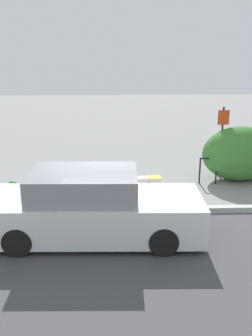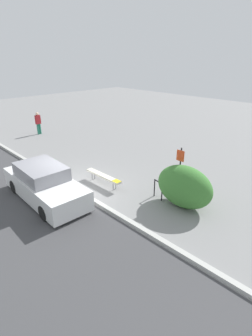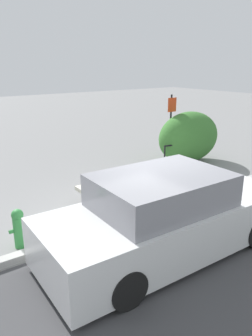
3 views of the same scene
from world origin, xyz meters
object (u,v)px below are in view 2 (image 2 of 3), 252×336
bench (103,176)px  pedestrian (38,123)px  sign_post (180,169)px  parked_car_near (44,184)px  fire_hydrant (55,165)px  bike_rack (158,188)px

bench → pedestrian: size_ratio=1.30×
sign_post → bench: bearing=-155.5°
bench → parked_car_near: parked_car_near is taller
parked_car_near → bench: bearing=76.1°
bench → sign_post: 3.69m
fire_hydrant → pedestrian: (-7.47, 2.95, 0.51)m
bench → sign_post: (3.24, 1.48, 0.95)m
bike_rack → fire_hydrant: bike_rack is taller
fire_hydrant → parked_car_near: size_ratio=0.16×
bench → parked_car_near: bearing=-106.4°
bike_rack → pedestrian: bearing=174.8°
sign_post → fire_hydrant: sign_post is taller
parked_car_near → fire_hydrant: bearing=142.9°
bench → fire_hydrant: (-2.85, -0.95, -0.03)m
fire_hydrant → bike_rack: bearing=17.8°
sign_post → pedestrian: sign_post is taller
fire_hydrant → pedestrian: 8.05m
sign_post → fire_hydrant: 6.63m
bike_rack → pedestrian: (-13.01, 1.18, 0.41)m
bike_rack → sign_post: size_ratio=0.36×
bike_rack → fire_hydrant: (-5.54, -1.77, -0.09)m
sign_post → bike_rack: bearing=-130.1°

